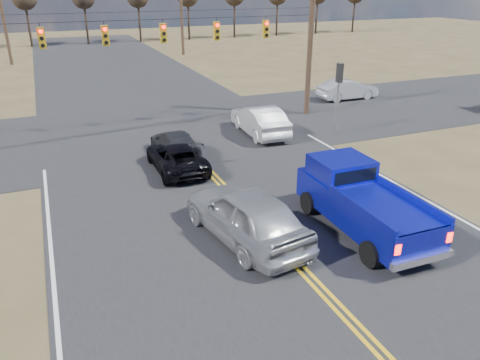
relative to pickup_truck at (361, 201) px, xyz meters
name	(u,v)px	position (x,y,z in m)	size (l,w,h in m)	color
ground	(356,328)	(-3.03, -4.14, -1.04)	(160.00, 160.00, 0.00)	brown
road_main	(217,180)	(-3.03, 5.86, -1.04)	(14.00, 120.00, 0.02)	#28282B
road_cross	(169,129)	(-3.03, 13.86, -1.04)	(120.00, 12.00, 0.02)	#28282B
signal_gantry	(174,38)	(-2.53, 13.65, 4.02)	(19.60, 4.83, 10.00)	#473323
utility_poles	(168,37)	(-3.03, 12.86, 4.18)	(19.60, 58.32, 10.00)	#473323
treeline	(131,15)	(-3.03, 22.82, 4.66)	(87.00, 117.80, 7.40)	#33261C
pickup_truck	(361,201)	(0.00, 0.00, 0.00)	(2.37, 5.76, 2.15)	black
silver_suv	(246,214)	(-3.83, 0.87, -0.14)	(2.14, 5.31, 1.81)	#9C9EA3
black_suv	(177,157)	(-4.28, 7.67, -0.43)	(2.04, 4.41, 1.23)	black
white_car_queue	(260,120)	(1.38, 11.07, -0.24)	(1.70, 4.87, 1.60)	silver
dgrey_car_queue	(175,144)	(-3.83, 9.49, -0.43)	(1.73, 4.25, 1.23)	#2E2F33
cross_car_east_near	(347,89)	(10.64, 16.17, -0.32)	(4.36, 1.52, 1.44)	#B5B8BE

